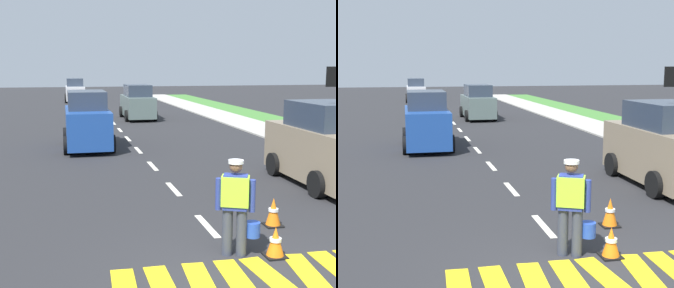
# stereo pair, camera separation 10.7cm
# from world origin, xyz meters

# --- Properties ---
(ground_plane) EXTENTS (96.00, 96.00, 0.00)m
(ground_plane) POSITION_xyz_m (0.00, 21.00, 0.00)
(ground_plane) COLOR #28282B
(sidewalk_right) EXTENTS (2.40, 72.00, 0.14)m
(sidewalk_right) POSITION_xyz_m (7.20, 10.00, 0.00)
(sidewalk_right) COLOR #B2ADA3
(sidewalk_right) RESTS_ON ground
(crosswalk_stripes) EXTENTS (4.47, 1.93, 0.01)m
(crosswalk_stripes) POSITION_xyz_m (-0.00, 0.03, 0.01)
(crosswalk_stripes) COLOR yellow
(crosswalk_stripes) RESTS_ON ground
(lane_center_line) EXTENTS (0.14, 46.40, 0.01)m
(lane_center_line) POSITION_xyz_m (0.00, 25.20, 0.00)
(lane_center_line) COLOR silver
(lane_center_line) RESTS_ON ground
(road_worker) EXTENTS (0.75, 0.45, 1.67)m
(road_worker) POSITION_xyz_m (0.03, 1.16, 0.93)
(road_worker) COLOR #383D4C
(road_worker) RESTS_ON ground
(traffic_cone_near) EXTENTS (0.36, 0.36, 0.59)m
(traffic_cone_near) POSITION_xyz_m (1.32, 2.44, 0.29)
(traffic_cone_near) COLOR black
(traffic_cone_near) RESTS_ON ground
(traffic_cone_far) EXTENTS (0.36, 0.36, 0.53)m
(traffic_cone_far) POSITION_xyz_m (0.67, 0.95, 0.26)
(traffic_cone_far) COLOR black
(traffic_cone_far) RESTS_ON ground
(car_oncoming_lead) EXTENTS (1.90, 4.10, 2.25)m
(car_oncoming_lead) POSITION_xyz_m (-1.86, 12.69, 1.04)
(car_oncoming_lead) COLOR #1E4799
(car_oncoming_lead) RESTS_ON ground
(car_outgoing_far) EXTENTS (1.87, 4.30, 2.09)m
(car_outgoing_far) POSITION_xyz_m (1.67, 22.62, 0.97)
(car_outgoing_far) COLOR slate
(car_outgoing_far) RESTS_ON ground
(car_parked_curbside) EXTENTS (2.01, 4.01, 2.26)m
(car_parked_curbside) POSITION_xyz_m (4.17, 5.38, 1.05)
(car_parked_curbside) COLOR gray
(car_parked_curbside) RESTS_ON ground
(car_oncoming_third) EXTENTS (1.87, 4.30, 2.11)m
(car_oncoming_third) POSITION_xyz_m (-1.67, 37.73, 0.98)
(car_oncoming_third) COLOR silver
(car_oncoming_third) RESTS_ON ground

